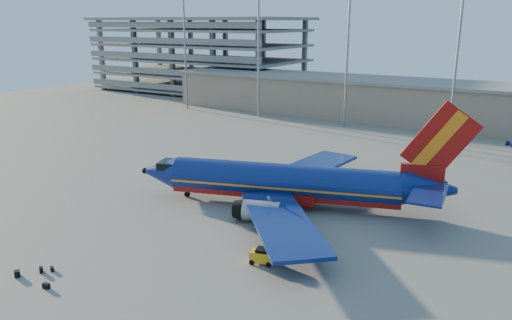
% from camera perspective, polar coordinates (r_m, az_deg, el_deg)
% --- Properties ---
extents(ground, '(220.00, 220.00, 0.00)m').
position_cam_1_polar(ground, '(59.71, -1.93, -4.31)').
color(ground, slate).
rests_on(ground, ground).
extents(terminal_building, '(122.00, 16.00, 8.50)m').
position_cam_1_polar(terminal_building, '(108.15, 19.95, 6.14)').
color(terminal_building, gray).
rests_on(terminal_building, ground).
extents(parking_garage, '(62.00, 32.00, 21.40)m').
position_cam_1_polar(parking_garage, '(152.74, -6.34, 12.26)').
color(parking_garage, slate).
rests_on(parking_garage, ground).
extents(light_mast_row, '(101.60, 1.60, 28.65)m').
position_cam_1_polar(light_mast_row, '(96.48, 16.19, 13.34)').
color(light_mast_row, gray).
rests_on(light_mast_row, ground).
extents(aircraft_main, '(36.38, 34.43, 12.70)m').
position_cam_1_polar(aircraft_main, '(56.32, 4.11, -2.66)').
color(aircraft_main, navy).
rests_on(aircraft_main, ground).
extents(baggage_tug, '(2.21, 1.65, 1.42)m').
position_cam_1_polar(baggage_tug, '(43.92, 0.66, -10.88)').
color(baggage_tug, orange).
rests_on(baggage_tug, ground).
extents(luggage_pile, '(4.30, 2.69, 0.54)m').
position_cam_1_polar(luggage_pile, '(45.67, -23.93, -11.93)').
color(luggage_pile, black).
rests_on(luggage_pile, ground).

